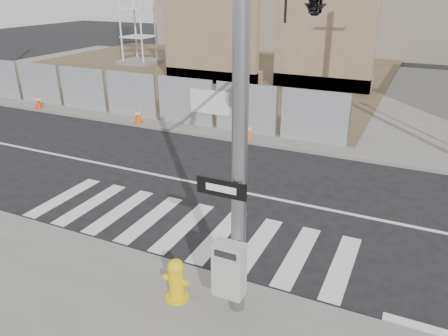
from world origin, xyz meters
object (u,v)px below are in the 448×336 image
at_px(fire_hydrant, 176,279).
at_px(traffic_cone_c, 138,115).
at_px(traffic_cone_b, 38,101).
at_px(traffic_cone_d, 248,131).
at_px(signal_pole, 295,35).

bearing_deg(fire_hydrant, traffic_cone_c, 133.60).
bearing_deg(fire_hydrant, traffic_cone_b, 149.94).
bearing_deg(traffic_cone_d, traffic_cone_c, -180.00).
bearing_deg(fire_hydrant, signal_pole, 73.56).
height_order(traffic_cone_b, traffic_cone_c, traffic_cone_c).
relative_size(fire_hydrant, traffic_cone_c, 1.28).
bearing_deg(signal_pole, fire_hydrant, -111.15).
xyz_separation_m(fire_hydrant, traffic_cone_d, (-2.31, 9.26, -0.10)).
relative_size(traffic_cone_b, traffic_cone_c, 1.00).
xyz_separation_m(fire_hydrant, traffic_cone_c, (-7.47, 9.26, -0.10)).
height_order(traffic_cone_b, traffic_cone_d, traffic_cone_b).
xyz_separation_m(signal_pole, traffic_cone_b, (-14.50, 6.27, -4.33)).
bearing_deg(traffic_cone_b, fire_hydrant, -34.77).
bearing_deg(fire_hydrant, traffic_cone_d, 108.69).
height_order(fire_hydrant, traffic_cone_b, fire_hydrant).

